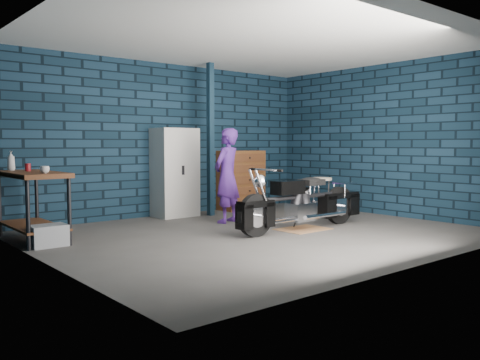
% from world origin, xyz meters
% --- Properties ---
extents(ground, '(6.00, 6.00, 0.00)m').
position_xyz_m(ground, '(0.00, 0.00, 0.00)').
color(ground, '#484543').
rests_on(ground, ground).
extents(room_walls, '(6.02, 5.01, 2.71)m').
position_xyz_m(room_walls, '(0.00, 0.55, 1.90)').
color(room_walls, black).
rests_on(room_walls, ground).
extents(support_post, '(0.10, 0.10, 2.70)m').
position_xyz_m(support_post, '(0.55, 1.95, 1.35)').
color(support_post, '#112838').
rests_on(support_post, ground).
extents(workbench, '(0.60, 1.40, 0.91)m').
position_xyz_m(workbench, '(-2.68, 1.49, 0.46)').
color(workbench, '#5A331B').
rests_on(workbench, ground).
extents(drip_mat, '(0.75, 0.57, 0.01)m').
position_xyz_m(drip_mat, '(0.71, -0.15, 0.00)').
color(drip_mat, olive).
rests_on(drip_mat, ground).
extents(motorcycle, '(2.12, 0.60, 0.93)m').
position_xyz_m(motorcycle, '(0.71, -0.15, 0.47)').
color(motorcycle, black).
rests_on(motorcycle, ground).
extents(person, '(0.65, 0.55, 1.53)m').
position_xyz_m(person, '(0.26, 1.11, 0.76)').
color(person, '#47207A').
rests_on(person, ground).
extents(storage_bin, '(0.43, 0.31, 0.27)m').
position_xyz_m(storage_bin, '(-2.66, 0.99, 0.13)').
color(storage_bin, '#919399').
rests_on(storage_bin, ground).
extents(locker, '(0.72, 0.52, 1.55)m').
position_xyz_m(locker, '(-0.02, 2.23, 0.77)').
color(locker, beige).
rests_on(locker, ground).
extents(tool_chest, '(0.86, 0.48, 1.15)m').
position_xyz_m(tool_chest, '(1.50, 2.23, 0.57)').
color(tool_chest, brown).
rests_on(tool_chest, ground).
extents(shop_stool, '(0.50, 0.50, 0.69)m').
position_xyz_m(shop_stool, '(1.92, 0.57, 0.34)').
color(shop_stool, beige).
rests_on(shop_stool, ground).
extents(cup_a, '(0.15, 0.15, 0.09)m').
position_xyz_m(cup_a, '(-2.66, 1.04, 0.95)').
color(cup_a, beige).
rests_on(cup_a, workbench).
extents(mug_red, '(0.08, 0.08, 0.10)m').
position_xyz_m(mug_red, '(-2.68, 1.66, 0.96)').
color(mug_red, maroon).
rests_on(mug_red, workbench).
extents(bottle, '(0.12, 0.12, 0.27)m').
position_xyz_m(bottle, '(-2.78, 2.04, 1.04)').
color(bottle, '#919399').
rests_on(bottle, workbench).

